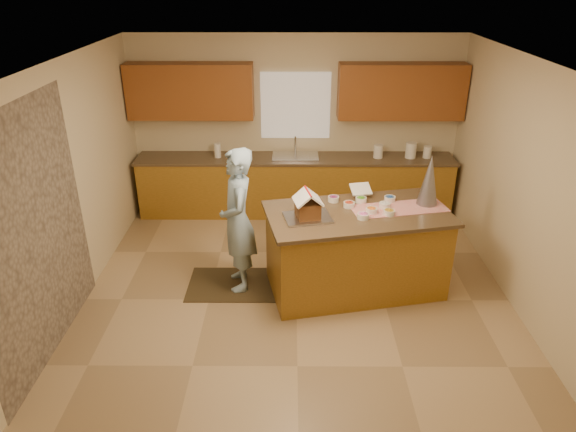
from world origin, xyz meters
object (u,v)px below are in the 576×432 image
object	(u,v)px
boy	(238,221)
gingerbread_house	(308,207)
tinsel_tree	(429,180)
island_base	(356,253)

from	to	relation	value
boy	gingerbread_house	bearing A→B (deg)	64.49
tinsel_tree	boy	xyz separation A→B (m)	(-2.22, -0.19, -0.44)
tinsel_tree	boy	bearing A→B (deg)	-175.21
island_base	gingerbread_house	size ratio (longest dim) A/B	5.46
island_base	gingerbread_house	distance (m)	0.91
tinsel_tree	island_base	bearing A→B (deg)	-164.61
tinsel_tree	gingerbread_house	distance (m)	1.48
island_base	tinsel_tree	xyz separation A→B (m)	(0.83, 0.23, 0.83)
gingerbread_house	tinsel_tree	bearing A→B (deg)	16.03
island_base	boy	xyz separation A→B (m)	(-1.39, 0.04, 0.40)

